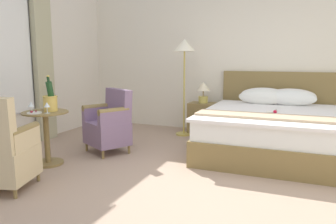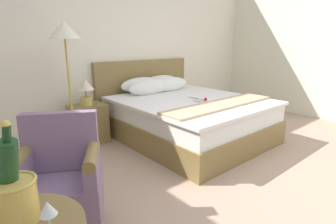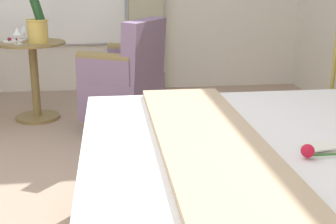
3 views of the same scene
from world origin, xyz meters
The scene contains 9 objects.
ground_plane centered at (0.00, 0.00, 0.00)m, with size 7.81×7.81×0.00m, color tan.
wall_headboard_side centered at (0.00, 2.76, 1.48)m, with size 6.43×0.12×2.95m.
bed centered at (0.50, 1.63, 0.35)m, with size 1.90×2.25×1.12m.
nightstand centered at (-0.74, 2.32, 0.28)m, with size 0.50×0.37×0.56m.
bedside_lamp centered at (-0.74, 2.32, 0.79)m, with size 0.24×0.24×0.37m.
floor_lamp_brass centered at (-1.03, 2.12, 1.42)m, with size 0.38×0.38×1.66m.
champagne_bucket centered at (-2.06, -0.01, 0.82)m, with size 0.18×0.18×0.45m.
wine_glass_near_edge centered at (-1.98, -0.17, 0.78)m, with size 0.07×0.07×0.14m.
armchair_by_window centered at (-1.67, 0.70, 0.41)m, with size 0.75×0.73×0.91m.
Camera 2 is at (-2.20, -1.16, 1.42)m, focal length 28.00 mm.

